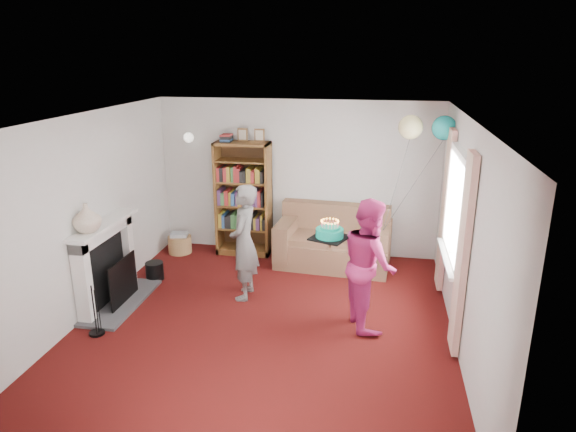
% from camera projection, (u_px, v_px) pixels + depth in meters
% --- Properties ---
extents(ground, '(5.00, 5.00, 0.00)m').
position_uv_depth(ground, '(264.00, 324.00, 6.30)').
color(ground, '#320907').
rests_on(ground, ground).
extents(wall_back, '(4.50, 0.02, 2.50)m').
position_uv_depth(wall_back, '(297.00, 178.00, 8.27)').
color(wall_back, silver).
rests_on(wall_back, ground).
extents(wall_left, '(0.02, 5.00, 2.50)m').
position_uv_depth(wall_left, '(83.00, 217.00, 6.30)').
color(wall_left, silver).
rests_on(wall_left, ground).
extents(wall_right, '(0.02, 5.00, 2.50)m').
position_uv_depth(wall_right, '(466.00, 240.00, 5.54)').
color(wall_right, silver).
rests_on(wall_right, ground).
extents(ceiling, '(4.50, 5.00, 0.01)m').
position_uv_depth(ceiling, '(261.00, 118.00, 5.54)').
color(ceiling, white).
rests_on(ceiling, wall_back).
extents(fireplace, '(0.55, 1.80, 1.12)m').
position_uv_depth(fireplace, '(111.00, 268.00, 6.68)').
color(fireplace, '#3F3F42').
rests_on(fireplace, ground).
extents(window_bay, '(0.14, 2.02, 2.20)m').
position_uv_depth(window_bay, '(454.00, 226.00, 6.13)').
color(window_bay, white).
rests_on(window_bay, ground).
extents(wall_sconce, '(0.16, 0.23, 0.16)m').
position_uv_depth(wall_sconce, '(189.00, 137.00, 8.24)').
color(wall_sconce, gold).
rests_on(wall_sconce, ground).
extents(bookcase, '(0.87, 0.42, 2.06)m').
position_uv_depth(bookcase, '(244.00, 199.00, 8.32)').
color(bookcase, '#472B14').
rests_on(bookcase, ground).
extents(sofa, '(1.72, 0.91, 0.91)m').
position_uv_depth(sofa, '(334.00, 243.00, 8.03)').
color(sofa, brown).
rests_on(sofa, ground).
extents(wicker_basket, '(0.38, 0.38, 0.35)m').
position_uv_depth(wicker_basket, '(180.00, 244.00, 8.51)').
color(wicker_basket, '#AA7D4F').
rests_on(wicker_basket, ground).
extents(person_striped, '(0.39, 0.58, 1.57)m').
position_uv_depth(person_striped, '(244.00, 242.00, 6.79)').
color(person_striped, black).
rests_on(person_striped, ground).
extents(person_magenta, '(0.82, 0.93, 1.59)m').
position_uv_depth(person_magenta, '(369.00, 263.00, 6.08)').
color(person_magenta, '#B72465').
rests_on(person_magenta, ground).
extents(birthday_cake, '(0.39, 0.39, 0.22)m').
position_uv_depth(birthday_cake, '(330.00, 233.00, 6.00)').
color(birthday_cake, black).
rests_on(birthday_cake, ground).
extents(balloons, '(0.90, 0.33, 1.72)m').
position_uv_depth(balloons, '(427.00, 128.00, 6.90)').
color(balloons, '#3F3F3F').
rests_on(balloons, ground).
extents(mantel_vase, '(0.42, 0.42, 0.35)m').
position_uv_depth(mantel_vase, '(87.00, 218.00, 6.12)').
color(mantel_vase, beige).
rests_on(mantel_vase, fireplace).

